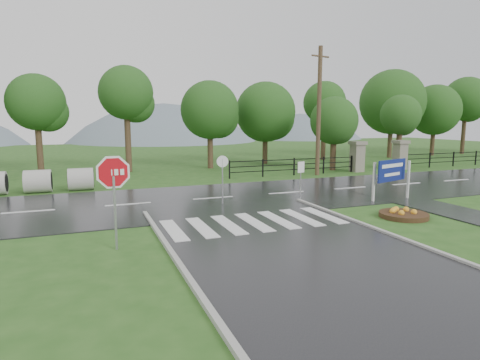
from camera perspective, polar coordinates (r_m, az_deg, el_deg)
name	(u,v)px	position (r m, az deg, el deg)	size (l,w,h in m)	color
ground	(331,270)	(10.75, 12.77, -12.41)	(120.00, 120.00, 0.00)	#29531B
main_road	(213,199)	(19.52, -3.84, -2.70)	(90.00, 8.00, 0.04)	black
walkway	(447,210)	(19.15, 27.39, -3.87)	(2.20, 11.00, 0.04)	#2A2A2D
crosswalk	(254,222)	(14.92, 1.96, -5.98)	(6.50, 2.80, 0.02)	silver
pillar_west	(357,156)	(30.75, 16.34, 3.33)	(1.00, 1.00, 2.24)	gray
pillar_east	(400,154)	(33.34, 21.81, 3.44)	(1.00, 1.00, 2.24)	gray
fence_west	(294,165)	(27.92, 7.71, 2.16)	(9.58, 0.08, 1.20)	black
hills	(142,226)	(76.34, -13.71, -6.35)	(102.00, 48.00, 48.00)	slate
treeline	(173,167)	(33.18, -9.46, 1.87)	(83.20, 5.20, 10.00)	#1C4816
stop_sign	(114,181)	(12.15, -17.53, -0.17)	(1.31, 0.17, 2.97)	#939399
estate_billboard	(392,172)	(20.19, 20.79, 1.01)	(2.17, 0.72, 1.96)	silver
flower_bed	(404,214)	(17.07, 22.25, -4.49)	(1.87, 1.87, 0.37)	#332111
reg_sign_small	(301,173)	(18.76, 8.65, 0.99)	(0.41, 0.14, 1.90)	#939399
reg_sign_round	(222,174)	(17.87, -2.51, 0.87)	(0.51, 0.15, 2.23)	#939399
utility_pole_east	(319,111)	(28.11, 11.15, 9.63)	(1.53, 0.42, 8.66)	#473523
entrance_tree_left	(334,121)	(31.22, 13.24, 8.18)	(3.58, 3.58, 5.53)	#3D2B1C
entrance_tree_right	(400,115)	(35.16, 21.86, 8.52)	(3.19, 3.19, 5.80)	#3D2B1C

